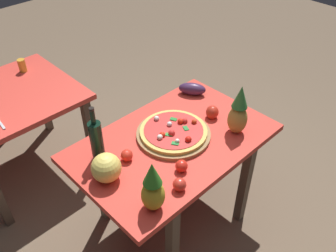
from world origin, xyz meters
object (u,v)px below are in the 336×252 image
object	(u,v)px
melon	(106,168)
drinking_glass_juice	(22,65)
background_table	(12,107)
tomato_by_bottle	(127,155)
knife_utensil	(0,122)
bell_pepper	(212,112)
pizza_board	(173,134)
eggplant	(192,89)
display_table	(173,152)
tomato_near_board	(179,184)
pineapple_right	(238,112)
wine_bottle	(97,140)
pizza	(174,131)
pineapple_left	(153,189)
tomato_at_corner	(181,166)

from	to	relation	value
melon	drinking_glass_juice	world-z (taller)	melon
background_table	melon	bearing A→B (deg)	-88.60
tomato_by_bottle	knife_utensil	distance (m)	0.95
bell_pepper	knife_utensil	size ratio (longest dim) A/B	0.53
bell_pepper	pizza_board	bearing A→B (deg)	171.84
melon	eggplant	world-z (taller)	melon
display_table	melon	bearing A→B (deg)	177.24
tomato_near_board	pineapple_right	bearing A→B (deg)	8.26
eggplant	wine_bottle	bearing A→B (deg)	-175.06
pizza_board	wine_bottle	bearing A→B (deg)	160.35
melon	bell_pepper	world-z (taller)	melon
background_table	tomato_by_bottle	size ratio (longest dim) A/B	13.20
pizza	melon	xyz separation A→B (m)	(-0.52, -0.00, 0.04)
pizza	bell_pepper	distance (m)	0.32
pizza	melon	bearing A→B (deg)	-179.56
background_table	knife_utensil	xyz separation A→B (m)	(-0.19, -0.28, 0.12)
bell_pepper	tomato_near_board	bearing A→B (deg)	-154.52
eggplant	drinking_glass_juice	xyz separation A→B (m)	(-0.74, 1.18, 0.01)
pizza	bell_pepper	xyz separation A→B (m)	(0.32, -0.04, 0.00)
wine_bottle	pineapple_right	size ratio (longest dim) A/B	1.06
pizza_board	pineapple_right	size ratio (longest dim) A/B	1.37
pineapple_left	tomato_at_corner	distance (m)	0.32
pineapple_left	background_table	bearing A→B (deg)	93.01
eggplant	tomato_by_bottle	bearing A→B (deg)	-165.29
pizza	knife_utensil	xyz separation A→B (m)	(-0.74, 0.90, -0.04)
tomato_by_bottle	drinking_glass_juice	bearing A→B (deg)	88.03
wine_bottle	tomato_near_board	world-z (taller)	wine_bottle
tomato_by_bottle	knife_utensil	world-z (taller)	tomato_by_bottle
pizza	knife_utensil	world-z (taller)	pizza
pizza_board	tomato_by_bottle	world-z (taller)	tomato_by_bottle
tomato_at_corner	wine_bottle	bearing A→B (deg)	123.62
pizza_board	eggplant	world-z (taller)	eggplant
background_table	tomato_at_corner	size ratio (longest dim) A/B	13.17
bell_pepper	pizza	bearing A→B (deg)	172.05
bell_pepper	tomato_near_board	size ratio (longest dim) A/B	1.26
knife_utensil	wine_bottle	bearing A→B (deg)	-64.18
background_table	knife_utensil	size ratio (longest dim) A/B	5.29
pizza_board	drinking_glass_juice	xyz separation A→B (m)	(-0.30, 1.42, 0.04)
background_table	pineapple_right	size ratio (longest dim) A/B	2.76
display_table	tomato_by_bottle	bearing A→B (deg)	168.73
background_table	pizza_board	xyz separation A→B (m)	(0.55, -1.18, 0.12)
tomato_at_corner	drinking_glass_juice	distance (m)	1.67
wine_bottle	drinking_glass_juice	size ratio (longest dim) A/B	3.49
bell_pepper	drinking_glass_juice	bearing A→B (deg)	113.11
bell_pepper	tomato_at_corner	bearing A→B (deg)	-158.16
pineapple_left	tomato_at_corner	xyz separation A→B (m)	(0.29, 0.08, -0.10)
tomato_by_bottle	drinking_glass_juice	distance (m)	1.39
pineapple_right	knife_utensil	size ratio (longest dim) A/B	1.91
knife_utensil	pineapple_left	bearing A→B (deg)	-72.78
knife_utensil	pineapple_right	bearing A→B (deg)	-42.40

